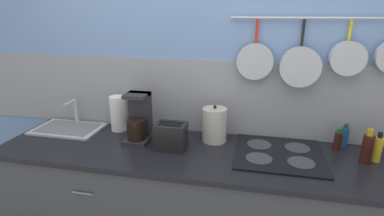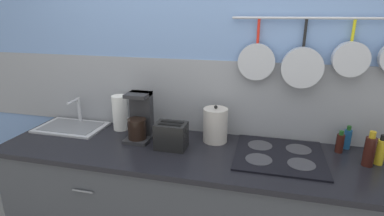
{
  "view_description": "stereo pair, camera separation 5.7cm",
  "coord_description": "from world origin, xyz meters",
  "px_view_note": "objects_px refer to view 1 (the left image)",
  "views": [
    {
      "loc": [
        0.33,
        -1.73,
        1.77
      ],
      "look_at": [
        -0.06,
        0.0,
        1.2
      ],
      "focal_mm": 28.0,
      "sensor_mm": 36.0,
      "label": 1
    },
    {
      "loc": [
        0.38,
        -1.71,
        1.77
      ],
      "look_at": [
        -0.06,
        0.0,
        1.2
      ],
      "focal_mm": 28.0,
      "sensor_mm": 36.0,
      "label": 2
    }
  ],
  "objects_px": {
    "bottle_olive_oil": "(338,141)",
    "bottle_dish_soap": "(345,137)",
    "coffee_maker": "(139,121)",
    "kettle": "(215,125)",
    "paper_towel_roll": "(118,113)",
    "toaster": "(171,136)",
    "bottle_cooking_wine": "(378,149)",
    "bottle_vinegar": "(367,148)"
  },
  "relations": [
    {
      "from": "coffee_maker",
      "to": "bottle_vinegar",
      "type": "xyz_separation_m",
      "value": [
        1.46,
        -0.04,
        -0.05
      ]
    },
    {
      "from": "coffee_maker",
      "to": "toaster",
      "type": "bearing_deg",
      "value": -19.68
    },
    {
      "from": "coffee_maker",
      "to": "bottle_vinegar",
      "type": "height_order",
      "value": "coffee_maker"
    },
    {
      "from": "bottle_olive_oil",
      "to": "bottle_dish_soap",
      "type": "height_order",
      "value": "bottle_dish_soap"
    },
    {
      "from": "bottle_olive_oil",
      "to": "toaster",
      "type": "bearing_deg",
      "value": -169.02
    },
    {
      "from": "kettle",
      "to": "bottle_cooking_wine",
      "type": "distance_m",
      "value": 1.01
    },
    {
      "from": "coffee_maker",
      "to": "bottle_dish_soap",
      "type": "distance_m",
      "value": 1.4
    },
    {
      "from": "bottle_olive_oil",
      "to": "bottle_dish_soap",
      "type": "distance_m",
      "value": 0.1
    },
    {
      "from": "bottle_olive_oil",
      "to": "bottle_vinegar",
      "type": "xyz_separation_m",
      "value": [
        0.13,
        -0.15,
        0.03
      ]
    },
    {
      "from": "toaster",
      "to": "bottle_olive_oil",
      "type": "relative_size",
      "value": 1.48
    },
    {
      "from": "bottle_dish_soap",
      "to": "bottle_vinegar",
      "type": "height_order",
      "value": "bottle_vinegar"
    },
    {
      "from": "paper_towel_roll",
      "to": "bottle_dish_soap",
      "type": "height_order",
      "value": "paper_towel_roll"
    },
    {
      "from": "coffee_maker",
      "to": "toaster",
      "type": "height_order",
      "value": "coffee_maker"
    },
    {
      "from": "coffee_maker",
      "to": "bottle_cooking_wine",
      "type": "height_order",
      "value": "coffee_maker"
    },
    {
      "from": "paper_towel_roll",
      "to": "kettle",
      "type": "height_order",
      "value": "paper_towel_roll"
    },
    {
      "from": "bottle_olive_oil",
      "to": "bottle_cooking_wine",
      "type": "distance_m",
      "value": 0.23
    },
    {
      "from": "toaster",
      "to": "bottle_olive_oil",
      "type": "height_order",
      "value": "toaster"
    },
    {
      "from": "toaster",
      "to": "bottle_cooking_wine",
      "type": "xyz_separation_m",
      "value": [
        1.26,
        0.09,
        -0.0
      ]
    },
    {
      "from": "bottle_olive_oil",
      "to": "bottle_vinegar",
      "type": "distance_m",
      "value": 0.2
    },
    {
      "from": "paper_towel_roll",
      "to": "toaster",
      "type": "relative_size",
      "value": 1.22
    },
    {
      "from": "bottle_dish_soap",
      "to": "bottle_cooking_wine",
      "type": "relative_size",
      "value": 0.84
    },
    {
      "from": "toaster",
      "to": "bottle_dish_soap",
      "type": "bearing_deg",
      "value": 14.01
    },
    {
      "from": "coffee_maker",
      "to": "bottle_dish_soap",
      "type": "bearing_deg",
      "value": 7.69
    },
    {
      "from": "paper_towel_roll",
      "to": "bottle_vinegar",
      "type": "relative_size",
      "value": 1.24
    },
    {
      "from": "bottle_dish_soap",
      "to": "coffee_maker",
      "type": "bearing_deg",
      "value": -172.31
    },
    {
      "from": "bottle_dish_soap",
      "to": "bottle_olive_oil",
      "type": "bearing_deg",
      "value": -128.82
    },
    {
      "from": "paper_towel_roll",
      "to": "bottle_olive_oil",
      "type": "height_order",
      "value": "paper_towel_roll"
    },
    {
      "from": "coffee_maker",
      "to": "kettle",
      "type": "xyz_separation_m",
      "value": [
        0.52,
        0.09,
        -0.02
      ]
    },
    {
      "from": "bottle_dish_soap",
      "to": "paper_towel_roll",
      "type": "bearing_deg",
      "value": -178.03
    },
    {
      "from": "bottle_vinegar",
      "to": "bottle_cooking_wine",
      "type": "height_order",
      "value": "bottle_vinegar"
    },
    {
      "from": "bottle_olive_oil",
      "to": "kettle",
      "type": "bearing_deg",
      "value": -178.28
    },
    {
      "from": "coffee_maker",
      "to": "bottle_vinegar",
      "type": "distance_m",
      "value": 1.46
    },
    {
      "from": "toaster",
      "to": "bottle_vinegar",
      "type": "bearing_deg",
      "value": 2.76
    },
    {
      "from": "toaster",
      "to": "kettle",
      "type": "relative_size",
      "value": 0.83
    },
    {
      "from": "bottle_dish_soap",
      "to": "bottle_cooking_wine",
      "type": "height_order",
      "value": "bottle_cooking_wine"
    },
    {
      "from": "paper_towel_roll",
      "to": "bottle_dish_soap",
      "type": "relative_size",
      "value": 1.69
    },
    {
      "from": "coffee_maker",
      "to": "bottle_cooking_wine",
      "type": "bearing_deg",
      "value": -0.05
    },
    {
      "from": "coffee_maker",
      "to": "kettle",
      "type": "bearing_deg",
      "value": 9.67
    },
    {
      "from": "toaster",
      "to": "kettle",
      "type": "bearing_deg",
      "value": 34.98
    },
    {
      "from": "kettle",
      "to": "bottle_olive_oil",
      "type": "xyz_separation_m",
      "value": [
        0.81,
        0.02,
        -0.05
      ]
    },
    {
      "from": "paper_towel_roll",
      "to": "kettle",
      "type": "bearing_deg",
      "value": -3.32
    },
    {
      "from": "kettle",
      "to": "coffee_maker",
      "type": "bearing_deg",
      "value": -170.33
    }
  ]
}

